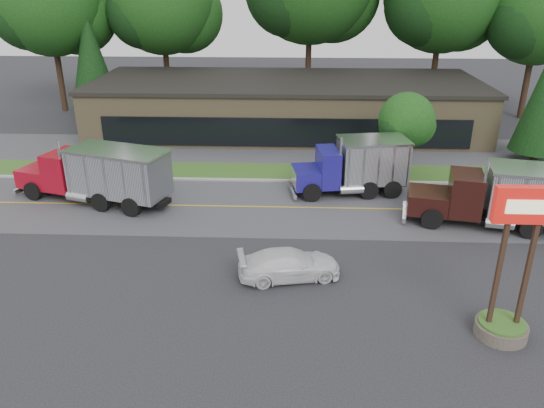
{
  "coord_description": "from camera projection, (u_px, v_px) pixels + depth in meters",
  "views": [
    {
      "loc": [
        2.67,
        -19.06,
        12.34
      ],
      "look_at": [
        1.65,
        5.3,
        1.8
      ],
      "focal_mm": 35.0,
      "sensor_mm": 36.0,
      "label": 1
    }
  ],
  "objects": [
    {
      "name": "tree_far_a",
      "position": [
        52.0,
        5.0,
        48.81
      ],
      "size": [
        10.77,
        10.14,
        15.36
      ],
      "color": "#382619",
      "rests_on": "ground"
    },
    {
      "name": "tree_far_b",
      "position": [
        164.0,
        6.0,
        50.32
      ],
      "size": [
        10.62,
        10.0,
        15.15
      ],
      "color": "#382619",
      "rests_on": "ground"
    },
    {
      "name": "tree_far_e",
      "position": [
        540.0,
        15.0,
        46.48
      ],
      "size": [
        10.0,
        9.41,
        14.27
      ],
      "color": "#382619",
      "rests_on": "ground"
    },
    {
      "name": "strip_mall",
      "position": [
        286.0,
        106.0,
        45.45
      ],
      "size": [
        32.0,
        12.0,
        4.0
      ],
      "primitive_type": "cube",
      "color": "#867452",
      "rests_on": "ground"
    },
    {
      "name": "far_parking",
      "position": [
        259.0,
        150.0,
        40.82
      ],
      "size": [
        60.0,
        7.0,
        0.02
      ],
      "primitive_type": "cube",
      "color": "#58585D",
      "rests_on": "ground"
    },
    {
      "name": "grass_verge",
      "position": [
        254.0,
        172.0,
        36.24
      ],
      "size": [
        60.0,
        3.4,
        0.03
      ],
      "primitive_type": "cube",
      "color": "#2C591E",
      "rests_on": "ground"
    },
    {
      "name": "tree_verge",
      "position": [
        407.0,
        123.0,
        34.5
      ],
      "size": [
        3.86,
        3.64,
        5.51
      ],
      "color": "#382619",
      "rests_on": "ground"
    },
    {
      "name": "bilo_sign",
      "position": [
        509.0,
        289.0,
        18.98
      ],
      "size": [
        2.2,
        1.9,
        5.95
      ],
      "color": "#6B6054",
      "rests_on": "ground"
    },
    {
      "name": "rally_car",
      "position": [
        289.0,
        264.0,
        23.31
      ],
      "size": [
        4.79,
        2.72,
        1.31
      ],
      "primitive_type": "imported",
      "rotation": [
        0.0,
        0.0,
        1.78
      ],
      "color": "silver",
      "rests_on": "ground"
    },
    {
      "name": "ground",
      "position": [
        228.0,
        292.0,
        22.48
      ],
      "size": [
        140.0,
        140.0,
        0.0
      ],
      "primitive_type": "plane",
      "color": "#39393F",
      "rests_on": "ground"
    },
    {
      "name": "dump_truck_blue",
      "position": [
        357.0,
        165.0,
        32.09
      ],
      "size": [
        7.16,
        3.6,
        3.36
      ],
      "rotation": [
        0.0,
        0.0,
        3.29
      ],
      "color": "black",
      "rests_on": "ground"
    },
    {
      "name": "evergreen_left",
      "position": [
        91.0,
        58.0,
        48.45
      ],
      "size": [
        4.35,
        4.35,
        9.88
      ],
      "color": "#382619",
      "rests_on": "ground"
    },
    {
      "name": "dump_truck_red",
      "position": [
        100.0,
        173.0,
        30.66
      ],
      "size": [
        9.84,
        5.26,
        3.36
      ],
      "rotation": [
        0.0,
        0.0,
        2.83
      ],
      "color": "black",
      "rests_on": "ground"
    },
    {
      "name": "dump_truck_maroon",
      "position": [
        516.0,
        196.0,
        27.5
      ],
      "size": [
        9.91,
        4.32,
        3.36
      ],
      "rotation": [
        0.0,
        0.0,
        2.95
      ],
      "color": "black",
      "rests_on": "ground"
    },
    {
      "name": "curb",
      "position": [
        252.0,
        181.0,
        34.58
      ],
      "size": [
        60.0,
        0.3,
        0.12
      ],
      "primitive_type": "cube",
      "color": "#9E9E99",
      "rests_on": "ground"
    },
    {
      "name": "center_line",
      "position": [
        246.0,
        207.0,
        30.73
      ],
      "size": [
        60.0,
        0.12,
        0.01
      ],
      "primitive_type": "cube",
      "color": "gold",
      "rests_on": "ground"
    },
    {
      "name": "road",
      "position": [
        246.0,
        207.0,
        30.73
      ],
      "size": [
        60.0,
        8.0,
        0.02
      ],
      "primitive_type": "cube",
      "color": "#58585D",
      "rests_on": "ground"
    }
  ]
}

